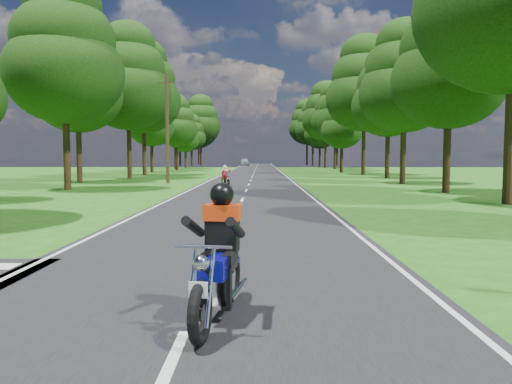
{
  "coord_description": "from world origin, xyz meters",
  "views": [
    {
      "loc": [
        0.87,
        -8.49,
        2.01
      ],
      "look_at": [
        0.73,
        4.0,
        1.1
      ],
      "focal_mm": 35.0,
      "sensor_mm": 36.0,
      "label": 1
    }
  ],
  "objects": [
    {
      "name": "ground",
      "position": [
        0.0,
        0.0,
        0.0
      ],
      "size": [
        160.0,
        160.0,
        0.0
      ],
      "primitive_type": "plane",
      "color": "#215012",
      "rests_on": "ground"
    },
    {
      "name": "main_road",
      "position": [
        0.0,
        50.0,
        0.01
      ],
      "size": [
        7.0,
        140.0,
        0.02
      ],
      "primitive_type": "cube",
      "color": "black",
      "rests_on": "ground"
    },
    {
      "name": "road_markings",
      "position": [
        -0.14,
        48.13,
        0.02
      ],
      "size": [
        7.4,
        140.0,
        0.01
      ],
      "color": "silver",
      "rests_on": "main_road"
    },
    {
      "name": "treeline",
      "position": [
        1.43,
        60.06,
        8.25
      ],
      "size": [
        40.0,
        115.35,
        14.78
      ],
      "color": "black",
      "rests_on": "ground"
    },
    {
      "name": "telegraph_pole",
      "position": [
        -6.0,
        28.0,
        4.07
      ],
      "size": [
        1.2,
        0.26,
        8.0
      ],
      "color": "#382616",
      "rests_on": "ground"
    },
    {
      "name": "rider_near_blue",
      "position": [
        0.35,
        -2.56,
        0.85
      ],
      "size": [
        0.94,
        2.07,
        1.66
      ],
      "primitive_type": null,
      "rotation": [
        0.0,
        0.0,
        -0.14
      ],
      "color": "#0D0E8F",
      "rests_on": "main_road"
    },
    {
      "name": "rider_far_red",
      "position": [
        -1.53,
        24.74,
        0.7
      ],
      "size": [
        1.04,
        1.72,
        1.36
      ],
      "primitive_type": null,
      "rotation": [
        0.0,
        0.0,
        0.32
      ],
      "color": "#96100B",
      "rests_on": "main_road"
    },
    {
      "name": "distant_car",
      "position": [
        -2.6,
        93.81,
        0.78
      ],
      "size": [
        2.16,
        4.59,
        1.52
      ],
      "primitive_type": "imported",
      "rotation": [
        0.0,
        0.0,
        0.08
      ],
      "color": "silver",
      "rests_on": "main_road"
    }
  ]
}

